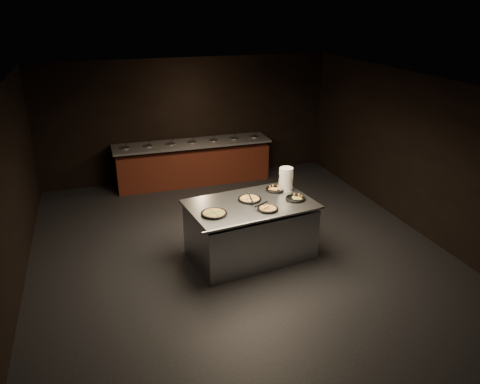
{
  "coord_description": "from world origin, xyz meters",
  "views": [
    {
      "loc": [
        -2.21,
        -6.88,
        4.11
      ],
      "look_at": [
        0.12,
        0.3,
        1.0
      ],
      "focal_mm": 35.0,
      "sensor_mm": 36.0,
      "label": 1
    }
  ],
  "objects_px": {
    "plate_stack": "(286,179)",
    "pan_cheese_whole": "(250,199)",
    "serving_counter": "(250,231)",
    "pan_veggie_whole": "(214,213)"
  },
  "relations": [
    {
      "from": "serving_counter",
      "to": "plate_stack",
      "type": "xyz_separation_m",
      "value": [
        0.78,
        0.37,
        0.72
      ]
    },
    {
      "from": "serving_counter",
      "to": "plate_stack",
      "type": "relative_size",
      "value": 5.42
    },
    {
      "from": "plate_stack",
      "to": "pan_cheese_whole",
      "type": "bearing_deg",
      "value": -162.52
    },
    {
      "from": "plate_stack",
      "to": "pan_veggie_whole",
      "type": "bearing_deg",
      "value": -157.73
    },
    {
      "from": "serving_counter",
      "to": "pan_cheese_whole",
      "type": "relative_size",
      "value": 5.59
    },
    {
      "from": "serving_counter",
      "to": "pan_cheese_whole",
      "type": "height_order",
      "value": "pan_cheese_whole"
    },
    {
      "from": "plate_stack",
      "to": "pan_cheese_whole",
      "type": "distance_m",
      "value": 0.81
    },
    {
      "from": "serving_counter",
      "to": "pan_veggie_whole",
      "type": "relative_size",
      "value": 5.28
    },
    {
      "from": "serving_counter",
      "to": "plate_stack",
      "type": "bearing_deg",
      "value": 17.44
    },
    {
      "from": "serving_counter",
      "to": "pan_veggie_whole",
      "type": "xyz_separation_m",
      "value": [
        -0.69,
        -0.24,
        0.54
      ]
    }
  ]
}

